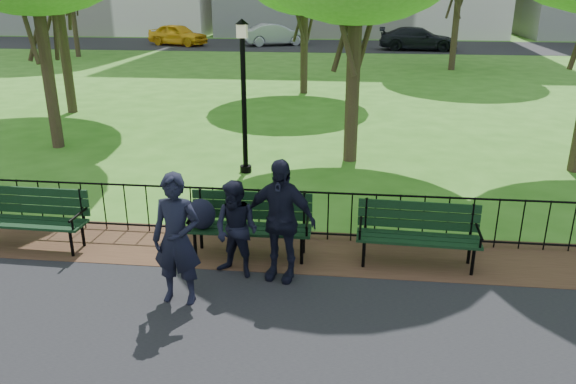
# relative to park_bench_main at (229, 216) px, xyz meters

# --- Properties ---
(ground) EXTENTS (120.00, 120.00, 0.00)m
(ground) POSITION_rel_park_bench_main_xyz_m (0.16, -1.24, -0.70)
(ground) COLOR #346C1C
(dirt_strip) EXTENTS (60.00, 1.60, 0.01)m
(dirt_strip) POSITION_rel_park_bench_main_xyz_m (0.16, 0.26, -0.68)
(dirt_strip) COLOR #362316
(dirt_strip) RESTS_ON ground
(far_street) EXTENTS (70.00, 9.00, 0.01)m
(far_street) POSITION_rel_park_bench_main_xyz_m (0.16, 33.76, -0.69)
(far_street) COLOR black
(far_street) RESTS_ON ground
(iron_fence) EXTENTS (24.06, 0.06, 1.00)m
(iron_fence) POSITION_rel_park_bench_main_xyz_m (0.16, 0.76, -0.20)
(iron_fence) COLOR black
(iron_fence) RESTS_ON ground
(park_bench_main) EXTENTS (1.98, 0.64, 1.12)m
(park_bench_main) POSITION_rel_park_bench_main_xyz_m (0.00, 0.00, 0.00)
(park_bench_main) COLOR black
(park_bench_main) RESTS_ON ground
(park_bench_left_a) EXTENTS (1.93, 0.64, 1.09)m
(park_bench_left_a) POSITION_rel_park_bench_main_xyz_m (-3.36, -0.02, -0.08)
(park_bench_left_a) COLOR black
(park_bench_left_a) RESTS_ON ground
(park_bench_right_a) EXTENTS (1.92, 0.67, 1.07)m
(park_bench_right_a) POSITION_rel_park_bench_main_xyz_m (3.00, 0.08, -0.08)
(park_bench_right_a) COLOR black
(park_bench_right_a) RESTS_ON ground
(lamppost) EXTENTS (0.31, 0.31, 3.49)m
(lamppost) POSITION_rel_park_bench_main_xyz_m (-0.54, 4.34, 1.20)
(lamppost) COLOR black
(lamppost) RESTS_ON ground
(person_left) EXTENTS (0.71, 0.49, 1.87)m
(person_left) POSITION_rel_park_bench_main_xyz_m (-0.39, -1.45, 0.25)
(person_left) COLOR black
(person_left) RESTS_ON asphalt_path
(person_mid) EXTENTS (0.82, 0.61, 1.50)m
(person_mid) POSITION_rel_park_bench_main_xyz_m (0.26, -0.64, 0.06)
(person_mid) COLOR black
(person_mid) RESTS_ON asphalt_path
(person_right) EXTENTS (1.17, 0.69, 1.87)m
(person_right) POSITION_rel_park_bench_main_xyz_m (0.91, -0.63, 0.25)
(person_right) COLOR black
(person_right) RESTS_ON asphalt_path
(taxi) EXTENTS (4.79, 3.20, 1.52)m
(taxi) POSITION_rel_park_bench_main_xyz_m (-10.85, 32.80, 0.07)
(taxi) COLOR #EBAD13
(taxi) RESTS_ON far_street
(sedan_silver) EXTENTS (4.92, 3.39, 1.54)m
(sedan_silver) POSITION_rel_park_bench_main_xyz_m (-3.80, 33.49, 0.08)
(sedan_silver) COLOR #9D9FA4
(sedan_silver) RESTS_ON far_street
(sedan_dark) EXTENTS (5.29, 2.43, 1.50)m
(sedan_dark) POSITION_rel_park_bench_main_xyz_m (6.15, 31.49, 0.06)
(sedan_dark) COLOR black
(sedan_dark) RESTS_ON far_street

